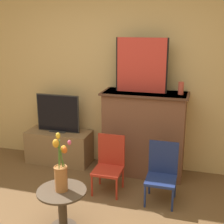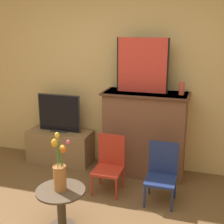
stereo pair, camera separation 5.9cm
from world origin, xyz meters
The scene contains 10 objects.
wall_back centered at (0.00, 2.13, 1.35)m, with size 8.00×0.06×2.70m.
fireplace_mantel centered at (0.45, 1.88, 0.58)m, with size 1.11×0.48×1.13m.
painting centered at (0.39, 1.89, 1.47)m, with size 0.66×0.03×0.69m.
mantel_candle centered at (0.90, 1.88, 1.20)m, with size 0.07×0.07×0.16m.
tv_stand centered at (-0.80, 1.88, 0.24)m, with size 0.93×0.40×0.47m.
tv_monitor centered at (-0.80, 1.89, 0.74)m, with size 0.64×0.12×0.54m.
chair_red centered at (0.14, 1.31, 0.36)m, with size 0.34×0.34×0.69m.
chair_blue centered at (0.78, 1.26, 0.36)m, with size 0.34×0.34×0.69m.
side_table centered at (-0.09, 0.45, 0.28)m, with size 0.48×0.48×0.42m.
vase_tulips centered at (-0.09, 0.45, 0.62)m, with size 0.17×0.25×0.56m.
Camera 2 is at (1.18, -1.99, 1.97)m, focal length 50.00 mm.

